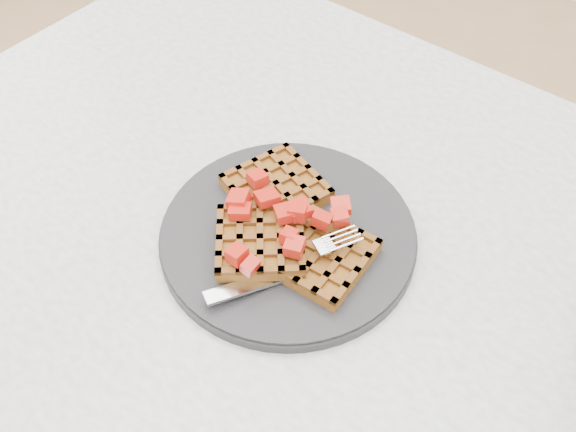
# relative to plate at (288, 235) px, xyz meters

# --- Properties ---
(table) EXTENTS (1.20, 0.80, 0.75)m
(table) POSITION_rel_plate_xyz_m (0.06, 0.02, -0.12)
(table) COLOR silver
(table) RESTS_ON ground
(plate) EXTENTS (0.28, 0.28, 0.02)m
(plate) POSITION_rel_plate_xyz_m (0.00, 0.00, 0.00)
(plate) COLOR black
(plate) RESTS_ON table
(waffles) EXTENTS (0.20, 0.20, 0.03)m
(waffles) POSITION_rel_plate_xyz_m (0.00, -0.00, 0.02)
(waffles) COLOR brown
(waffles) RESTS_ON plate
(strawberry_pile) EXTENTS (0.15, 0.15, 0.02)m
(strawberry_pile) POSITION_rel_plate_xyz_m (0.00, -0.00, 0.05)
(strawberry_pile) COLOR #980600
(strawberry_pile) RESTS_ON waffles
(fork) EXTENTS (0.10, 0.17, 0.02)m
(fork) POSITION_rel_plate_xyz_m (0.04, -0.04, 0.02)
(fork) COLOR silver
(fork) RESTS_ON plate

